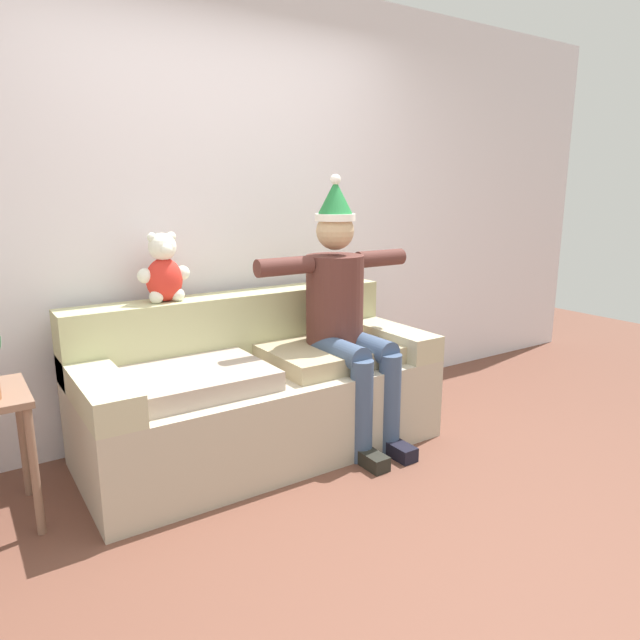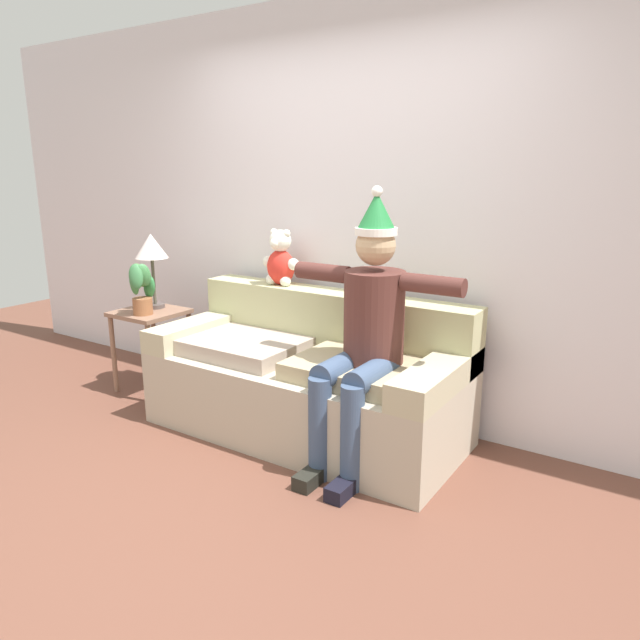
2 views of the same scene
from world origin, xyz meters
The scene contains 5 objects.
ground_plane centered at (0.00, 0.00, 0.00)m, with size 10.00×10.00×0.00m, color brown.
back_wall centered at (0.00, 1.55, 1.35)m, with size 7.00×0.10×2.70m, color silver.
couch centered at (0.00, 1.03, 0.35)m, with size 1.98×0.88×0.87m.
person_seated centered at (0.49, 0.86, 0.80)m, with size 1.02×0.77×1.55m.
teddy_bear centered at (-0.41, 1.30, 1.04)m, with size 0.29×0.17×0.38m.
Camera 1 is at (-1.41, -1.74, 1.47)m, focal length 31.89 mm.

